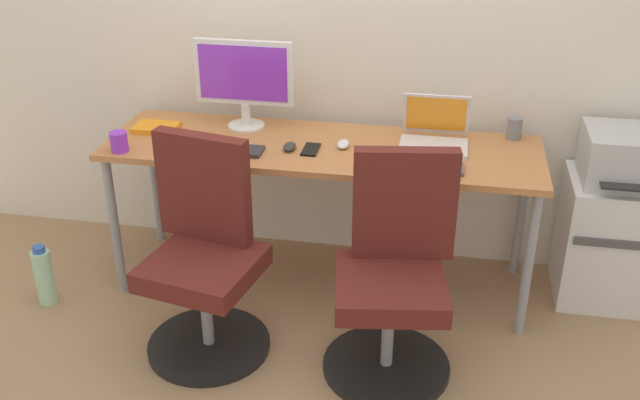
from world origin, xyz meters
The scene contains 18 objects.
ground_plane centered at (0.00, 0.00, 0.00)m, with size 5.28×5.28×0.00m, color #9E7A56.
back_wall centered at (0.00, 0.39, 1.30)m, with size 4.40×0.04×2.60m, color silver.
desk centered at (0.00, 0.00, 0.68)m, with size 2.03×0.61×0.74m.
office_chair_left centered at (-0.41, -0.56, 0.42)m, with size 0.54×0.54×0.94m.
office_chair_right centered at (0.40, -0.56, 0.42)m, with size 0.54×0.54×0.94m.
side_cabinet centered at (1.37, 0.14, 0.31)m, with size 0.45×0.43×0.62m.
printer centered at (1.37, 0.14, 0.74)m, with size 0.38×0.40×0.24m.
water_bottle_on_floor centered at (-1.27, -0.43, 0.15)m, with size 0.09×0.09×0.31m.
desktop_monitor centered at (-0.41, 0.17, 0.99)m, with size 0.48×0.18×0.43m.
open_laptop centered at (0.51, 0.11, 0.80)m, with size 0.31×0.28×0.22m.
keyboard_by_monitor centered at (-0.42, -0.15, 0.75)m, with size 0.34×0.12×0.02m, color #2D2D2D.
keyboard_by_laptop centered at (0.48, -0.18, 0.75)m, with size 0.34×0.12×0.02m, color #515156.
mouse_by_monitor centered at (0.10, -0.01, 0.76)m, with size 0.06×0.10×0.03m, color silver.
mouse_by_laptop centered at (-0.14, -0.08, 0.76)m, with size 0.06×0.10×0.03m, color #2D2D2D.
coffee_mug centered at (-0.89, -0.24, 0.79)m, with size 0.08×0.08×0.09m, color purple.
pen_cup centered at (0.88, 0.25, 0.80)m, with size 0.07×0.07×0.10m, color slate.
phone_near_monitor centered at (-0.04, -0.07, 0.75)m, with size 0.07×0.14×0.01m, color black.
notebook centered at (-0.83, 0.04, 0.76)m, with size 0.21×0.15×0.03m, color orange.
Camera 1 is at (0.57, -3.10, 2.06)m, focal length 41.17 mm.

